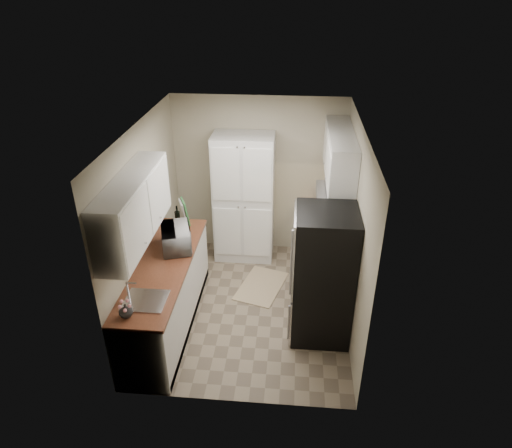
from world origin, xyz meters
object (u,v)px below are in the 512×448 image
at_px(pantry_cabinet, 244,199).
at_px(microwave, 176,238).
at_px(wine_bottle, 178,217).
at_px(electric_range, 321,265).
at_px(refrigerator, 323,276).
at_px(toaster_oven, 327,204).

distance_m(pantry_cabinet, microwave, 1.54).
xyz_separation_m(microwave, wine_bottle, (-0.12, 0.55, -0.00)).
distance_m(electric_range, refrigerator, 0.88).
distance_m(microwave, toaster_oven, 2.33).
height_order(electric_range, wine_bottle, wine_bottle).
bearing_deg(toaster_oven, microwave, -150.65).
bearing_deg(electric_range, wine_bottle, 176.88).
height_order(refrigerator, microwave, refrigerator).
height_order(wine_bottle, toaster_oven, wine_bottle).
bearing_deg(pantry_cabinet, refrigerator, -56.54).
height_order(electric_range, microwave, microwave).
xyz_separation_m(electric_range, refrigerator, (-0.03, -0.80, 0.37)).
distance_m(electric_range, toaster_oven, 0.98).
distance_m(electric_range, microwave, 2.02).
relative_size(electric_range, toaster_oven, 3.27).
distance_m(electric_range, wine_bottle, 2.09).
relative_size(microwave, toaster_oven, 1.53).
xyz_separation_m(refrigerator, microwave, (-1.85, 0.36, 0.22)).
bearing_deg(toaster_oven, refrigerator, -97.20).
bearing_deg(wine_bottle, electric_range, -3.12).
bearing_deg(microwave, wine_bottle, -5.58).
xyz_separation_m(microwave, toaster_oven, (1.96, 1.25, -0.05)).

